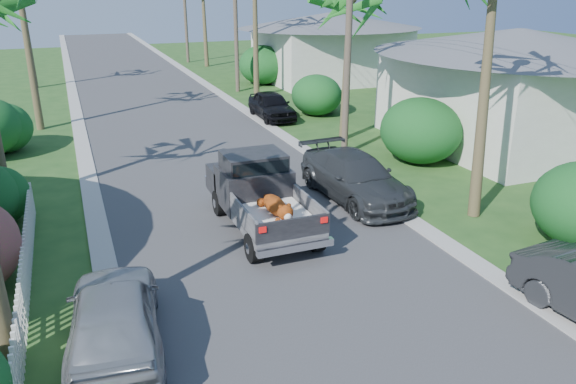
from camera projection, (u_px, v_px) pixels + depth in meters
name	position (u px, v px, depth m)	size (l,w,h in m)	color
road	(157.00, 107.00, 31.41)	(8.00, 100.00, 0.02)	#38383A
curb_left	(76.00, 113.00, 29.92)	(0.60, 100.00, 0.06)	#A5A39E
curb_right	(231.00, 101.00, 32.88)	(0.60, 100.00, 0.06)	#A5A39E
pickup_truck	(257.00, 191.00, 15.95)	(1.98, 5.12, 2.06)	black
parked_car_rm	(355.00, 178.00, 17.91)	(2.01, 4.95, 1.44)	#313537
parked_car_rf	(272.00, 106.00, 28.54)	(1.60, 3.98, 1.36)	black
parked_car_ln	(114.00, 318.00, 10.43)	(1.70, 4.22, 1.44)	#9FA2A6
shrub_r_b	(420.00, 130.00, 21.47)	(3.00, 3.30, 2.50)	#154B1D
shrub_r_c	(317.00, 95.00, 29.27)	(2.60, 2.86, 2.10)	#154B1D
shrub_r_d	(263.00, 65.00, 38.06)	(3.20, 3.52, 2.60)	#154B1D
picket_fence	(25.00, 280.00, 12.19)	(0.10, 11.00, 1.00)	white
house_right_near	(513.00, 92.00, 23.79)	(8.00, 9.00, 4.80)	silver
house_right_far	(330.00, 49.00, 39.49)	(9.00, 8.00, 4.60)	silver
utility_pole_b	(348.00, 38.00, 21.27)	(1.60, 0.26, 9.00)	brown
utility_pole_c	(236.00, 16.00, 34.34)	(1.60, 0.26, 9.00)	brown
utility_pole_d	(185.00, 7.00, 47.40)	(1.60, 0.26, 9.00)	brown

